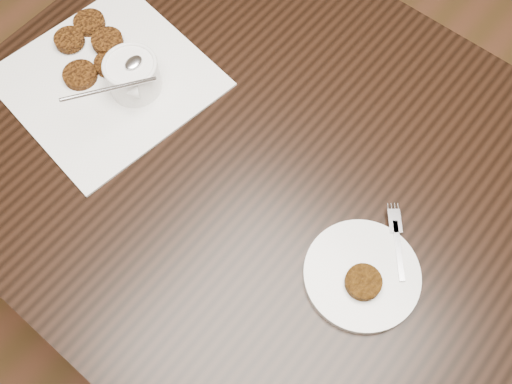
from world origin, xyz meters
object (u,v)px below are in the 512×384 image
at_px(napkin, 108,80).
at_px(sauce_ramekin, 129,63).
at_px(table, 315,279).
at_px(plate_with_patty, 363,274).

bearing_deg(napkin, sauce_ramekin, 23.64).
bearing_deg(table, plate_with_patty, -33.96).
distance_m(napkin, plate_with_patty, 0.56).
xyz_separation_m(table, plate_with_patty, (0.10, -0.07, 0.39)).
xyz_separation_m(table, sauce_ramekin, (-0.42, -0.03, 0.44)).
bearing_deg(plate_with_patty, sauce_ramekin, 176.49).
distance_m(table, napkin, 0.60).
bearing_deg(sauce_ramekin, plate_with_patty, -3.51).
relative_size(table, plate_with_patty, 7.64).
height_order(table, sauce_ramekin, sauce_ramekin).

